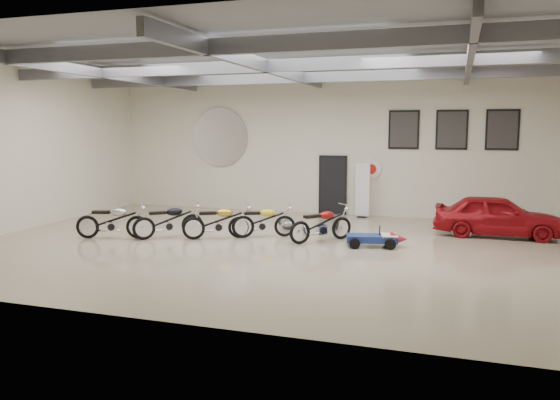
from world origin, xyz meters
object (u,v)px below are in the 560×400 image
(motorcycle_black, at_px, (168,220))
(motorcycle_yellow, at_px, (262,220))
(motorcycle_red, at_px, (321,223))
(motorcycle_silver, at_px, (112,220))
(banner_stand, at_px, (363,191))
(go_kart, at_px, (377,236))
(vintage_car, at_px, (497,216))
(motorcycle_gold, at_px, (218,221))

(motorcycle_black, relative_size, motorcycle_yellow, 1.05)
(motorcycle_yellow, distance_m, motorcycle_red, 1.79)
(motorcycle_silver, distance_m, motorcycle_black, 1.59)
(banner_stand, distance_m, motorcycle_yellow, 4.96)
(go_kart, bearing_deg, motorcycle_red, 160.85)
(motorcycle_silver, xyz_separation_m, motorcycle_yellow, (4.02, 1.51, -0.04))
(banner_stand, relative_size, vintage_car, 0.53)
(banner_stand, distance_m, motorcycle_gold, 6.03)
(motorcycle_silver, height_order, vintage_car, vintage_car)
(motorcycle_black, relative_size, vintage_car, 0.56)
(motorcycle_yellow, bearing_deg, motorcycle_silver, 174.33)
(motorcycle_black, height_order, motorcycle_gold, motorcycle_gold)
(vintage_car, bearing_deg, motorcycle_black, 110.57)
(motorcycle_black, relative_size, go_kart, 1.22)
(banner_stand, height_order, motorcycle_red, banner_stand)
(motorcycle_silver, distance_m, motorcycle_gold, 3.05)
(banner_stand, distance_m, motorcycle_red, 4.54)
(motorcycle_gold, relative_size, motorcycle_yellow, 1.05)
(motorcycle_silver, relative_size, motorcycle_yellow, 1.08)
(motorcycle_black, height_order, go_kart, motorcycle_black)
(motorcycle_yellow, bearing_deg, vintage_car, -6.86)
(motorcycle_silver, bearing_deg, vintage_car, 2.61)
(go_kart, bearing_deg, motorcycle_yellow, 163.30)
(banner_stand, bearing_deg, motorcycle_silver, -125.05)
(motorcycle_silver, relative_size, vintage_car, 0.58)
(motorcycle_gold, bearing_deg, go_kart, -23.29)
(motorcycle_yellow, relative_size, go_kart, 1.17)
(motorcycle_silver, bearing_deg, motorcycle_red, -3.37)
(vintage_car, bearing_deg, motorcycle_gold, 111.86)
(motorcycle_black, distance_m, motorcycle_red, 4.41)
(motorcycle_yellow, bearing_deg, go_kart, -30.86)
(motorcycle_silver, bearing_deg, motorcycle_gold, 0.08)
(motorcycle_silver, bearing_deg, go_kart, -7.73)
(banner_stand, height_order, motorcycle_yellow, banner_stand)
(motorcycle_black, bearing_deg, motorcycle_gold, -29.84)
(motorcycle_black, xyz_separation_m, motorcycle_yellow, (2.54, 0.92, -0.02))
(motorcycle_red, bearing_deg, motorcycle_yellow, 130.30)
(motorcycle_yellow, height_order, vintage_car, vintage_car)
(motorcycle_black, relative_size, motorcycle_red, 1.01)
(vintage_car, bearing_deg, motorcycle_silver, 110.91)
(motorcycle_black, bearing_deg, motorcycle_red, -31.20)
(motorcycle_yellow, distance_m, go_kart, 3.39)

